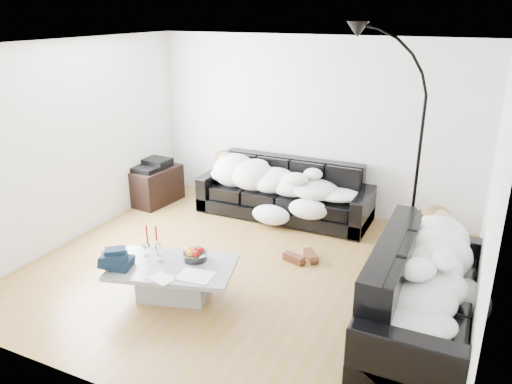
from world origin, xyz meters
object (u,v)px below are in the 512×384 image
at_px(wine_glass_b, 146,250).
at_px(shoes, 302,257).
at_px(sleeper_back, 283,177).
at_px(candle_left, 147,236).
at_px(fruit_bowl, 195,254).
at_px(candle_right, 156,237).
at_px(stereo, 152,164).
at_px(sofa_right, 426,289).
at_px(av_cabinet, 154,185).
at_px(sleeper_right, 429,270).
at_px(sofa_back, 284,190).
at_px(coffee_table, 174,281).
at_px(wine_glass_a, 158,248).
at_px(wine_glass_c, 160,254).
at_px(floor_lamp, 418,161).

bearing_deg(wine_glass_b, shoes, 43.99).
xyz_separation_m(sleeper_back, candle_left, (-0.75, -2.26, -0.13)).
distance_m(fruit_bowl, shoes, 1.47).
distance_m(candle_left, candle_right, 0.13).
distance_m(shoes, stereo, 3.04).
distance_m(sofa_right, shoes, 1.80).
xyz_separation_m(sofa_right, av_cabinet, (-4.39, 1.71, -0.17)).
distance_m(sleeper_right, candle_left, 3.05).
height_order(sleeper_right, stereo, sleeper_right).
xyz_separation_m(sofa_back, stereo, (-2.11, -0.34, 0.22)).
bearing_deg(coffee_table, sofa_back, 84.82).
bearing_deg(candle_left, stereo, 124.56).
xyz_separation_m(sleeper_right, stereo, (-4.39, 1.71, -0.02)).
xyz_separation_m(wine_glass_a, wine_glass_c, (0.11, -0.12, 0.01)).
height_order(fruit_bowl, wine_glass_a, wine_glass_a).
xyz_separation_m(wine_glass_b, floor_lamp, (2.51, 2.09, 0.77)).
xyz_separation_m(av_cabinet, stereo, (0.00, 0.00, 0.35)).
relative_size(sofa_back, floor_lamp, 1.03).
xyz_separation_m(sleeper_right, coffee_table, (-2.52, -0.52, -0.46)).
bearing_deg(candle_left, wine_glass_b, -57.09).
bearing_deg(shoes, candle_left, -115.98).
xyz_separation_m(wine_glass_c, shoes, (1.13, 1.34, -0.42)).
height_order(av_cabinet, stereo, stereo).
bearing_deg(wine_glass_a, wine_glass_c, -47.46).
distance_m(sleeper_right, shoes, 1.85).
bearing_deg(wine_glass_a, sleeper_right, 7.92).
distance_m(sofa_back, sleeper_right, 3.08).
xyz_separation_m(sleeper_right, candle_right, (-2.90, -0.26, -0.14)).
relative_size(stereo, floor_lamp, 0.18).
xyz_separation_m(sleeper_right, wine_glass_c, (-2.67, -0.51, -0.18)).
bearing_deg(sleeper_right, av_cabinet, 68.68).
bearing_deg(fruit_bowl, candle_left, 174.74).
height_order(av_cabinet, floor_lamp, floor_lamp).
bearing_deg(wine_glass_c, stereo, 127.69).
height_order(sleeper_right, fruit_bowl, sleeper_right).
bearing_deg(candle_right, wine_glass_a, -47.98).
xyz_separation_m(sleeper_back, fruit_bowl, (-0.07, -2.32, -0.18)).
xyz_separation_m(wine_glass_b, candle_left, (-0.14, 0.22, 0.05)).
bearing_deg(sofa_right, wine_glass_a, 97.92).
relative_size(candle_left, av_cabinet, 0.31).
xyz_separation_m(wine_glass_c, candle_left, (-0.36, 0.25, 0.04)).
xyz_separation_m(sofa_right, shoes, (-1.54, 0.83, -0.40)).
height_order(sleeper_right, av_cabinet, sleeper_right).
bearing_deg(sleeper_back, fruit_bowl, -91.83).
xyz_separation_m(wine_glass_b, stereo, (-1.50, 2.19, 0.17)).
bearing_deg(stereo, sleeper_back, 11.00).
bearing_deg(av_cabinet, coffee_table, -43.23).
bearing_deg(sofa_right, stereo, 68.68).
bearing_deg(sofa_back, av_cabinet, -170.88).
distance_m(sofa_right, candle_left, 3.04).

